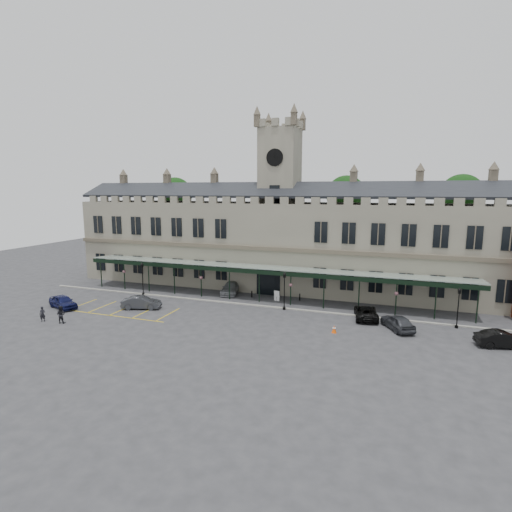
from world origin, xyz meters
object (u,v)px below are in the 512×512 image
(lamp_post_right, at_px, (458,304))
(sign_board, at_px, (277,296))
(station_building, at_px, (279,242))
(car_right_a, at_px, (398,322))
(traffic_cone, at_px, (334,329))
(lamp_post_mid, at_px, (284,287))
(car_van, at_px, (366,312))
(car_right_b, at_px, (503,339))
(car_left_b, at_px, (141,303))
(car_left_a, at_px, (63,302))
(clock_tower, at_px, (280,195))
(car_taxi, at_px, (231,288))
(person_a, at_px, (43,314))
(person_b, at_px, (61,314))
(lamp_post_left, at_px, (142,276))

(lamp_post_right, xyz_separation_m, sign_board, (-19.98, 3.62, -1.88))
(station_building, relative_size, car_right_a, 13.37)
(lamp_post_right, xyz_separation_m, traffic_cone, (-11.47, -5.47, -2.15))
(lamp_post_mid, distance_m, lamp_post_right, 18.10)
(car_van, height_order, car_right_b, car_right_b)
(lamp_post_right, bearing_deg, car_left_b, -171.77)
(car_left_a, distance_m, car_left_b, 9.32)
(clock_tower, height_order, lamp_post_right, clock_tower)
(station_building, relative_size, traffic_cone, 81.40)
(lamp_post_right, height_order, car_taxi, lamp_post_right)
(person_a, bearing_deg, station_building, 24.51)
(car_left_a, xyz_separation_m, car_right_a, (37.22, 5.34, -0.00))
(clock_tower, xyz_separation_m, traffic_cone, (10.41, -16.58, -12.75))
(car_left_a, xyz_separation_m, car_right_b, (46.00, 3.61, -0.03))
(clock_tower, xyz_separation_m, car_left_b, (-12.13, -16.03, -12.37))
(lamp_post_right, height_order, car_left_b, lamp_post_right)
(lamp_post_mid, xyz_separation_m, car_left_b, (-15.90, -5.20, -1.93))
(sign_board, bearing_deg, lamp_post_right, 3.53)
(lamp_post_right, height_order, traffic_cone, lamp_post_right)
(lamp_post_right, xyz_separation_m, car_taxi, (-26.87, 5.06, -1.77))
(sign_board, bearing_deg, clock_tower, 117.93)
(lamp_post_right, height_order, person_a, lamp_post_right)
(person_a, xyz_separation_m, person_b, (2.21, 0.28, 0.12))
(clock_tower, relative_size, car_left_b, 5.51)
(lamp_post_mid, distance_m, person_b, 24.21)
(sign_board, bearing_deg, person_b, -126.49)
(person_a, bearing_deg, car_left_b, 20.31)
(station_building, distance_m, clock_tower, 6.64)
(lamp_post_right, distance_m, person_b, 40.72)
(lamp_post_right, bearing_deg, person_a, -163.27)
(clock_tower, relative_size, lamp_post_left, 5.64)
(car_left_a, distance_m, car_right_b, 46.14)
(traffic_cone, height_order, car_right_a, car_right_a)
(lamp_post_mid, xyz_separation_m, car_right_b, (21.23, -4.44, -1.93))
(car_left_a, bearing_deg, clock_tower, -26.42)
(car_taxi, bearing_deg, station_building, 39.30)
(car_left_b, height_order, car_right_a, car_right_a)
(car_right_a, bearing_deg, sign_board, -51.89)
(lamp_post_mid, xyz_separation_m, person_a, (-22.97, -12.62, -1.86))
(lamp_post_mid, bearing_deg, car_right_a, -12.29)
(person_b, bearing_deg, car_right_a, -177.13)
(station_building, relative_size, person_b, 32.33)
(lamp_post_mid, xyz_separation_m, traffic_cone, (6.63, -5.75, -2.31))
(car_left_a, height_order, car_van, car_left_a)
(station_building, distance_m, car_right_b, 29.81)
(clock_tower, distance_m, lamp_post_right, 26.72)
(sign_board, relative_size, car_right_a, 0.29)
(traffic_cone, xyz_separation_m, car_left_b, (-22.53, 0.55, 0.38))
(car_van, relative_size, person_a, 3.08)
(lamp_post_left, xyz_separation_m, car_left_b, (3.58, -5.44, -1.86))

